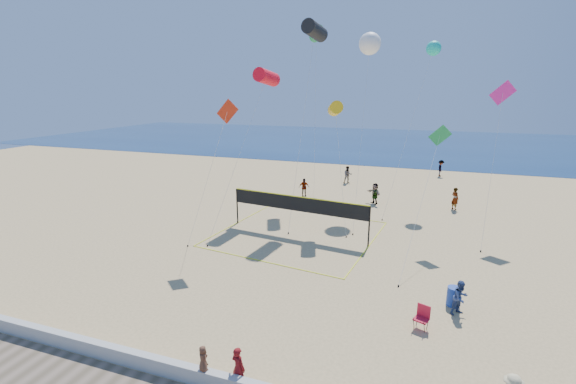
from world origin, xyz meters
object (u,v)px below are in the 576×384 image
(trash_barrel, at_px, (454,296))
(volleyball_net, at_px, (298,208))
(camp_chair, at_px, (422,316))
(woman, at_px, (238,368))

(trash_barrel, height_order, volleyball_net, volleyball_net)
(trash_barrel, bearing_deg, volleyball_net, 146.07)
(camp_chair, bearing_deg, woman, -115.96)
(camp_chair, height_order, trash_barrel, camp_chair)
(woman, distance_m, volleyball_net, 14.13)
(woman, relative_size, camp_chair, 1.33)
(woman, distance_m, camp_chair, 7.77)
(woman, relative_size, volleyball_net, 0.13)
(volleyball_net, bearing_deg, trash_barrel, -26.33)
(camp_chair, height_order, volleyball_net, volleyball_net)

